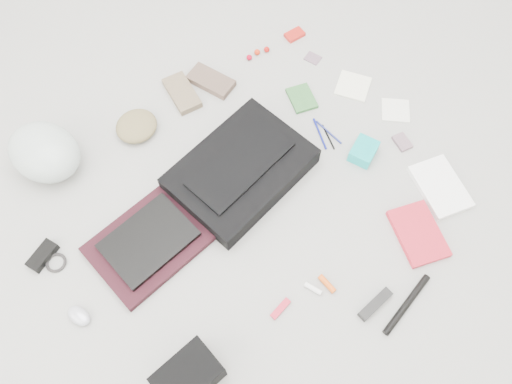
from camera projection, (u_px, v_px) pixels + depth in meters
ground_plane at (256, 198)px, 1.91m from camera, size 4.00×4.00×0.00m
messenger_bag at (241, 170)px, 1.91m from camera, size 0.57×0.44×0.09m
bag_flap at (240, 164)px, 1.87m from camera, size 0.44×0.25×0.01m
laptop_sleeve at (150, 243)px, 1.81m from camera, size 0.43×0.34×0.03m
laptop at (148, 240)px, 1.79m from camera, size 0.33×0.25×0.02m
bike_helmet at (44, 152)px, 1.90m from camera, size 0.32×0.35×0.18m
beanie at (136, 126)px, 2.02m from camera, size 0.20×0.19×0.06m
mitten_left at (182, 93)px, 2.11m from camera, size 0.13×0.21×0.03m
mitten_right at (211, 81)px, 2.14m from camera, size 0.16×0.22×0.03m
power_brick at (43, 256)px, 1.79m from camera, size 0.13×0.09×0.03m
cable_coil at (56, 263)px, 1.79m from camera, size 0.08×0.08×0.01m
mouse at (79, 316)px, 1.69m from camera, size 0.08×0.10×0.03m
camera_bag at (188, 377)px, 1.56m from camera, size 0.20×0.15×0.13m
multitool at (280, 309)px, 1.71m from camera, size 0.09×0.04×0.01m
toiletry_tube_white at (313, 288)px, 1.74m from camera, size 0.04×0.07×0.02m
toiletry_tube_orange at (327, 284)px, 1.75m from camera, size 0.02×0.07×0.02m
u_lock at (375, 304)px, 1.71m from camera, size 0.14×0.04×0.03m
bike_pump at (407, 304)px, 1.71m from camera, size 0.26×0.07×0.02m
book_red at (418, 234)px, 1.83m from camera, size 0.22×0.27×0.02m
book_white at (440, 187)px, 1.92m from camera, size 0.22×0.27×0.02m
notepad at (302, 98)px, 2.11m from camera, size 0.13×0.16×0.02m
pen_blue at (320, 134)px, 2.03m from camera, size 0.06×0.15×0.01m
pen_black at (328, 137)px, 2.03m from camera, size 0.05×0.12×0.01m
pen_navy at (329, 132)px, 2.04m from camera, size 0.02×0.15×0.01m
accordion_wallet at (364, 151)px, 1.97m from camera, size 0.14×0.12×0.06m
card_deck at (402, 142)px, 2.01m from camera, size 0.07×0.09×0.01m
napkin_top at (353, 86)px, 2.14m from camera, size 0.19×0.19×0.01m
napkin_bottom at (396, 110)px, 2.09m from camera, size 0.16×0.16×0.01m
lollipop_a at (249, 57)px, 2.20m from camera, size 0.03×0.03×0.03m
lollipop_b at (257, 52)px, 2.22m from camera, size 0.03×0.03×0.03m
lollipop_c at (267, 49)px, 2.22m from camera, size 0.03×0.03×0.03m
altoids_tin at (295, 35)px, 2.27m from camera, size 0.09×0.06×0.02m
stamp_sheet at (313, 58)px, 2.21m from camera, size 0.07×0.08×0.00m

